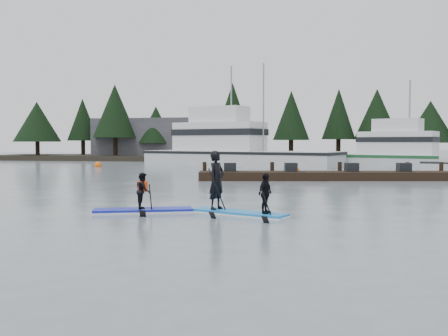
% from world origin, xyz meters
% --- Properties ---
extents(ground, '(160.00, 160.00, 0.00)m').
position_xyz_m(ground, '(0.00, 0.00, 0.00)').
color(ground, slate).
rests_on(ground, ground).
extents(far_shore, '(70.00, 8.00, 0.60)m').
position_xyz_m(far_shore, '(0.00, 42.00, 0.30)').
color(far_shore, '#2D281E').
rests_on(far_shore, ground).
extents(treeline, '(60.00, 4.00, 8.00)m').
position_xyz_m(treeline, '(0.00, 42.00, 0.00)').
color(treeline, black).
rests_on(treeline, ground).
extents(waterfront_building, '(18.00, 6.00, 5.00)m').
position_xyz_m(waterfront_building, '(-14.00, 44.00, 2.50)').
color(waterfront_building, '#4C4C51').
rests_on(waterfront_building, ground).
extents(fishing_boat_large, '(19.09, 11.01, 10.32)m').
position_xyz_m(fishing_boat_large, '(-3.92, 31.34, 0.79)').
color(fishing_boat_large, silver).
rests_on(fishing_boat_large, ground).
extents(fishing_boat_medium, '(14.35, 9.20, 8.36)m').
position_xyz_m(fishing_boat_medium, '(11.64, 30.51, 0.59)').
color(fishing_boat_medium, silver).
rests_on(fishing_boat_medium, ground).
extents(floating_dock, '(14.65, 4.63, 0.48)m').
position_xyz_m(floating_dock, '(4.23, 14.88, 0.24)').
color(floating_dock, black).
rests_on(floating_dock, ground).
extents(buoy_b, '(0.48, 0.48, 0.48)m').
position_xyz_m(buoy_b, '(-2.61, 20.46, 0.00)').
color(buoy_b, '#FF630C').
rests_on(buoy_b, ground).
extents(buoy_d, '(0.56, 0.56, 0.56)m').
position_xyz_m(buoy_d, '(2.22, 21.44, 0.00)').
color(buoy_d, '#FF630C').
rests_on(buoy_d, ground).
extents(buoy_a, '(0.61, 0.61, 0.61)m').
position_xyz_m(buoy_a, '(-15.05, 26.05, 0.00)').
color(buoy_a, '#FF630C').
rests_on(buoy_a, ground).
extents(paddleboard_solo, '(3.11, 1.73, 1.75)m').
position_xyz_m(paddleboard_solo, '(-1.46, 0.31, 0.38)').
color(paddleboard_solo, '#121EB0').
rests_on(paddleboard_solo, ground).
extents(paddleboard_duo, '(3.10, 1.94, 2.41)m').
position_xyz_m(paddleboard_duo, '(1.36, 0.44, 0.70)').
color(paddleboard_duo, '#167CD6').
rests_on(paddleboard_duo, ground).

